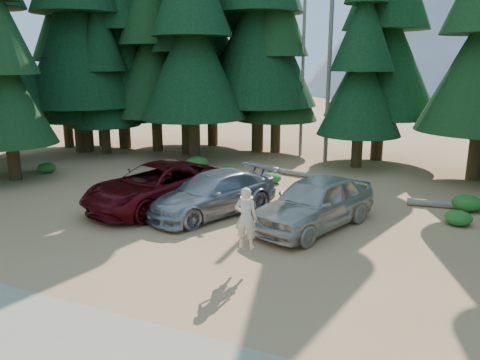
{
  "coord_description": "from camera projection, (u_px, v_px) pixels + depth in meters",
  "views": [
    {
      "loc": [
        7.29,
        -12.73,
        5.84
      ],
      "look_at": [
        -0.09,
        3.9,
        1.25
      ],
      "focal_mm": 35.0,
      "sensor_mm": 36.0,
      "label": 1
    }
  ],
  "objects": [
    {
      "name": "shrub_far_left",
      "position": [
        197.0,
        163.0,
        26.25
      ],
      "size": [
        1.28,
        1.28,
        0.71
      ],
      "primitive_type": "ellipsoid",
      "color": "#1D5A1B",
      "rests_on": "ground"
    },
    {
      "name": "shrub_edge_east",
      "position": [
        458.0,
        218.0,
        17.23
      ],
      "size": [
        0.98,
        0.98,
        0.54
      ],
      "primitive_type": "ellipsoid",
      "color": "#1D5A1B",
      "rests_on": "ground"
    },
    {
      "name": "shrub_left",
      "position": [
        180.0,
        167.0,
        25.86
      ],
      "size": [
        0.71,
        0.71,
        0.39
      ],
      "primitive_type": "ellipsoid",
      "color": "#1D5A1B",
      "rests_on": "ground"
    },
    {
      "name": "mountain_peak",
      "position": [
        402.0,
        26.0,
        91.69
      ],
      "size": [
        48.0,
        50.0,
        28.0
      ],
      "color": "gray",
      "rests_on": "ground"
    },
    {
      "name": "red_pickup",
      "position": [
        157.0,
        185.0,
        19.29
      ],
      "size": [
        4.5,
        7.01,
        1.8
      ],
      "primitive_type": "imported",
      "rotation": [
        0.0,
        0.0,
        -0.25
      ],
      "color": "#51060B",
      "rests_on": "ground"
    },
    {
      "name": "log_left",
      "position": [
        244.0,
        173.0,
        24.72
      ],
      "size": [
        3.92,
        0.37,
        0.28
      ],
      "primitive_type": "cylinder",
      "rotation": [
        0.0,
        1.57,
        0.02
      ],
      "color": "slate",
      "rests_on": "ground"
    },
    {
      "name": "shrub_far_right",
      "position": [
        467.0,
        203.0,
        18.88
      ],
      "size": [
        1.17,
        1.17,
        0.64
      ],
      "primitive_type": "ellipsoid",
      "color": "#1D5A1B",
      "rests_on": "ground"
    },
    {
      "name": "log_mid",
      "position": [
        296.0,
        173.0,
        24.71
      ],
      "size": [
        3.3,
        0.93,
        0.27
      ],
      "primitive_type": "cylinder",
      "rotation": [
        0.0,
        1.57,
        -0.2
      ],
      "color": "slate",
      "rests_on": "ground"
    },
    {
      "name": "log_right",
      "position": [
        469.0,
        206.0,
        19.02
      ],
      "size": [
        4.73,
        0.92,
        0.3
      ],
      "primitive_type": "cylinder",
      "rotation": [
        0.0,
        1.57,
        0.13
      ],
      "color": "slate",
      "rests_on": "ground"
    },
    {
      "name": "shrub_center_right",
      "position": [
        272.0,
        178.0,
        23.22
      ],
      "size": [
        0.93,
        0.93,
        0.51
      ],
      "primitive_type": "ellipsoid",
      "color": "#1D5A1B",
      "rests_on": "ground"
    },
    {
      "name": "gravel_strip",
      "position": [
        43.0,
        348.0,
        9.81
      ],
      "size": [
        26.0,
        3.5,
        0.01
      ],
      "primitive_type": "cube",
      "color": "tan",
      "rests_on": "ground"
    },
    {
      "name": "silver_minivan_center",
      "position": [
        213.0,
        194.0,
        18.39
      ],
      "size": [
        4.37,
        6.09,
        1.64
      ],
      "primitive_type": "imported",
      "rotation": [
        0.0,
        0.0,
        -0.41
      ],
      "color": "#979A9F",
      "rests_on": "ground"
    },
    {
      "name": "frisbee_player",
      "position": [
        246.0,
        218.0,
        13.3
      ],
      "size": [
        0.72,
        0.53,
        1.8
      ],
      "rotation": [
        0.0,
        0.0,
        3.29
      ],
      "color": "beige",
      "rests_on": "ground"
    },
    {
      "name": "forest_belt_north",
      "position": [
        314.0,
        160.0,
        28.87
      ],
      "size": [
        36.0,
        7.0,
        22.0
      ],
      "primitive_type": null,
      "color": "black",
      "rests_on": "ground"
    },
    {
      "name": "shrub_center_left",
      "position": [
        228.0,
        172.0,
        24.4
      ],
      "size": [
        1.09,
        1.09,
        0.6
      ],
      "primitive_type": "ellipsoid",
      "color": "#1D5A1B",
      "rests_on": "ground"
    },
    {
      "name": "ground",
      "position": [
        195.0,
        243.0,
        15.57
      ],
      "size": [
        160.0,
        160.0,
        0.0
      ],
      "primitive_type": "plane",
      "color": "#AB7648",
      "rests_on": "ground"
    },
    {
      "name": "shrub_right",
      "position": [
        360.0,
        190.0,
        20.9
      ],
      "size": [
        1.01,
        1.01,
        0.56
      ],
      "primitive_type": "ellipsoid",
      "color": "#1D5A1B",
      "rests_on": "ground"
    },
    {
      "name": "snag_front",
      "position": [
        330.0,
        59.0,
        26.64
      ],
      "size": [
        0.24,
        0.24,
        12.0
      ],
      "primitive_type": "cylinder",
      "color": "slate",
      "rests_on": "ground"
    },
    {
      "name": "shrub_edge_west",
      "position": [
        46.0,
        168.0,
        25.36
      ],
      "size": [
        1.01,
        1.01,
        0.55
      ],
      "primitive_type": "ellipsoid",
      "color": "#1D5A1B",
      "rests_on": "ground"
    },
    {
      "name": "snag_back",
      "position": [
        303.0,
        76.0,
        29.0
      ],
      "size": [
        0.2,
        0.2,
        10.0
      ],
      "primitive_type": "cylinder",
      "color": "slate",
      "rests_on": "ground"
    },
    {
      "name": "silver_minivan_right",
      "position": [
        314.0,
        202.0,
        16.83
      ],
      "size": [
        3.95,
        5.94,
        1.88
      ],
      "primitive_type": "imported",
      "rotation": [
        0.0,
        0.0,
        -0.34
      ],
      "color": "#BBB4A6",
      "rests_on": "ground"
    }
  ]
}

